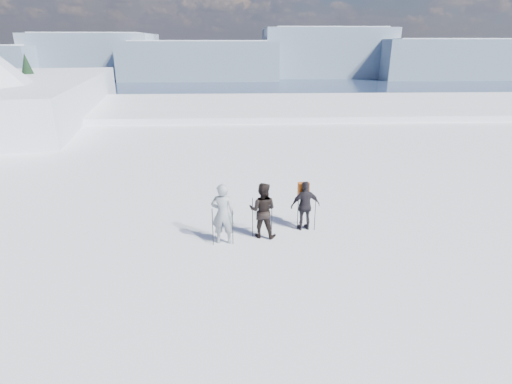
% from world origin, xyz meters
% --- Properties ---
extents(lake_basin, '(820.00, 820.00, 71.62)m').
position_xyz_m(lake_basin, '(0.00, 30.00, -6.50)').
color(lake_basin, white).
rests_on(lake_basin, ground).
extents(far_mountain_range, '(770.00, 110.00, 53.00)m').
position_xyz_m(far_mountain_range, '(29.60, 454.78, -7.19)').
color(far_mountain_range, slate).
rests_on(far_mountain_range, ground).
extents(skier_grey, '(0.75, 0.52, 1.95)m').
position_xyz_m(skier_grey, '(-3.61, 2.54, 0.98)').
color(skier_grey, gray).
rests_on(skier_grey, ground).
extents(skier_dark, '(1.03, 0.89, 1.82)m').
position_xyz_m(skier_dark, '(-2.36, 2.92, 0.91)').
color(skier_dark, black).
rests_on(skier_dark, ground).
extents(skier_pack, '(1.04, 0.55, 1.69)m').
position_xyz_m(skier_pack, '(-0.92, 3.38, 0.84)').
color(skier_pack, black).
rests_on(skier_pack, ground).
extents(backpack, '(0.39, 0.25, 0.54)m').
position_xyz_m(backpack, '(-0.96, 3.62, 1.96)').
color(backpack, '#CB5713').
rests_on(backpack, skier_pack).
extents(ski_poles, '(3.35, 0.98, 1.34)m').
position_xyz_m(ski_poles, '(-2.29, 2.87, 0.61)').
color(ski_poles, black).
rests_on(ski_poles, ground).
extents(skis_loose, '(0.52, 1.70, 0.03)m').
position_xyz_m(skis_loose, '(-3.57, 4.47, 0.01)').
color(skis_loose, black).
rests_on(skis_loose, ground).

